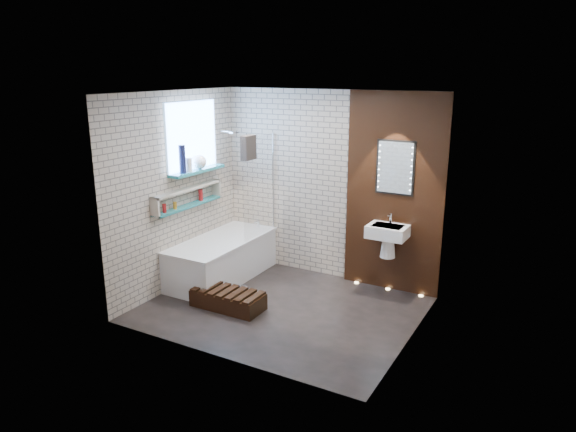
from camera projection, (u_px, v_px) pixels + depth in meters
The scene contains 15 objects.
ground at pixel (282, 308), 6.56m from camera, with size 3.20×3.20×0.00m, color black.
room_shell at pixel (282, 207), 6.21m from camera, with size 3.24×3.20×2.60m.
walnut_panel at pixel (395, 194), 6.84m from camera, with size 1.30×0.06×2.60m, color black.
clerestory_window at pixel (193, 143), 7.08m from camera, with size 0.18×1.00×0.94m.
display_niche at pixel (188, 197), 7.08m from camera, with size 0.14×1.30×0.26m.
bathtub at pixel (222, 259), 7.44m from camera, with size 0.79×1.74×0.70m.
bath_screen at pixel (259, 186), 7.37m from camera, with size 0.01×0.78×1.40m, color white.
towel at pixel (248, 148), 7.01m from camera, with size 0.10×0.25×0.32m, color black.
shower_head at pixel (235, 132), 7.43m from camera, with size 0.18×0.18×0.02m, color silver.
washbasin at pixel (388, 236), 6.81m from camera, with size 0.50×0.36×0.58m.
led_mirror at pixel (395, 168), 6.71m from camera, with size 0.50×0.02×0.70m.
walnut_step at pixel (228, 300), 6.56m from camera, with size 0.90×0.40×0.20m, color black.
niche_bottles at pixel (187, 200), 7.07m from camera, with size 0.06×0.79×0.15m.
sill_vases at pixel (194, 162), 7.05m from camera, with size 0.19×0.48×0.37m.
floor_uplights at pixel (388, 289), 7.13m from camera, with size 0.96×0.06×0.01m.
Camera 1 is at (2.99, -5.22, 2.87)m, focal length 33.14 mm.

